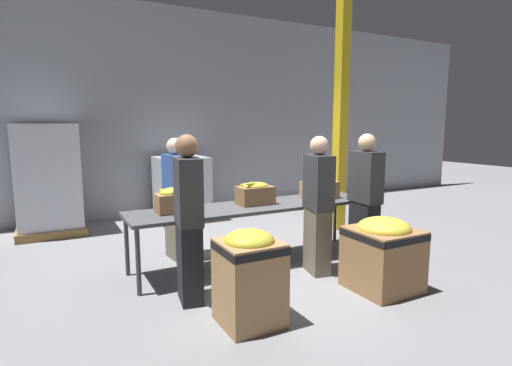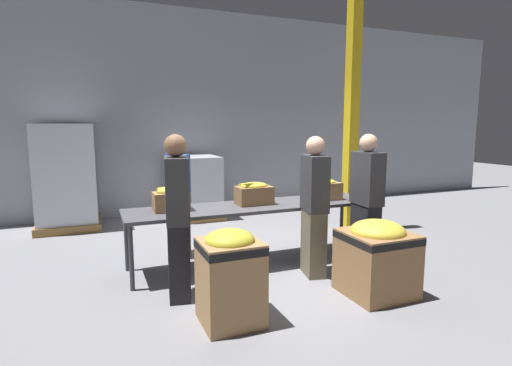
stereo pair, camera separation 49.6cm
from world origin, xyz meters
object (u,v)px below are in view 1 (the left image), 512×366
Objects in this scene: pallet_stack_1 at (48,180)px; banana_box_1 at (255,193)px; volunteer_3 at (189,220)px; support_pillar at (341,110)px; sorting_table at (256,208)px; pallet_stack_0 at (182,189)px; volunteer_0 at (318,206)px; volunteer_1 at (365,199)px; donation_bin_1 at (383,252)px; banana_box_0 at (174,200)px; banana_box_2 at (320,188)px; donation_bin_0 at (249,274)px; volunteer_2 at (176,199)px.

banana_box_1 is at bearing -50.48° from pallet_stack_1.
volunteer_3 reaches higher than banana_box_1.
support_pillar is (2.03, 0.82, 1.10)m from banana_box_1.
pallet_stack_0 is (-0.10, 2.75, -0.13)m from sorting_table.
volunteer_0 is 0.92× the size of pallet_stack_1.
pallet_stack_1 is (-3.54, 3.43, 0.06)m from volunteer_1.
volunteer_3 is 3.70m from pallet_stack_1.
donation_bin_1 reaches higher than sorting_table.
banana_box_0 is 0.25× the size of volunteer_0.
banana_box_2 is 0.29× the size of volunteer_3.
volunteer_1 is (1.25, -0.60, 0.11)m from sorting_table.
donation_bin_0 is 4.18m from pallet_stack_0.
banana_box_2 is 0.40× the size of pallet_stack_0.
banana_box_1 is 0.28× the size of volunteer_2.
volunteer_0 reaches higher than banana_box_2.
volunteer_1 reaches higher than banana_box_2.
volunteer_2 reaches higher than sorting_table.
banana_box_0 is at bearing -65.70° from pallet_stack_1.
banana_box_2 is at bearing -40.89° from pallet_stack_1.
pallet_stack_0 is (-2.15, 1.89, -1.42)m from support_pillar.
banana_box_2 is 1.94m from volunteer_2.
volunteer_0 is at bearing -80.10° from pallet_stack_0.
volunteer_3 reaches higher than pallet_stack_0.
banana_box_0 is 0.85× the size of banana_box_2.
volunteer_1 reaches higher than sorting_table.
volunteer_1 is (2.29, -0.65, -0.08)m from banana_box_0.
volunteer_0 is 0.98× the size of volunteer_3.
banana_box_1 is at bearing 47.17° from volunteer_2.
donation_bin_0 is 0.21× the size of support_pillar.
pallet_stack_1 reaches higher than banana_box_0.
banana_box_0 is 0.35× the size of pallet_stack_0.
support_pillar is at bearing 22.94° from sorting_table.
volunteer_2 is (-2.08, 1.26, -0.03)m from volunteer_1.
donation_bin_0 is (0.04, -2.03, -0.34)m from volunteer_2.
support_pillar reaches higher than volunteer_1.
donation_bin_0 is at bearing 114.38° from volunteer_1.
banana_box_0 reaches higher than sorting_table.
pallet_stack_1 is at bearing 155.63° from support_pillar.
sorting_table is 3.74× the size of donation_bin_0.
donation_bin_0 is 0.73× the size of pallet_stack_0.
volunteer_0 is 0.99× the size of volunteer_1.
volunteer_1 is 1.93× the size of donation_bin_0.
donation_bin_0 is at bearing -141.71° from support_pillar.
volunteer_1 is at bearing -118.34° from support_pillar.
volunteer_0 is (0.49, -0.64, 0.10)m from sorting_table.
volunteer_1 is at bearing -27.28° from banana_box_1.
banana_box_1 reaches higher than banana_box_0.
pallet_stack_0 is 2.21m from pallet_stack_1.
pallet_stack_0 is at bearing 102.49° from donation_bin_1.
support_pillar is (3.15, 1.55, 1.17)m from volunteer_3.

